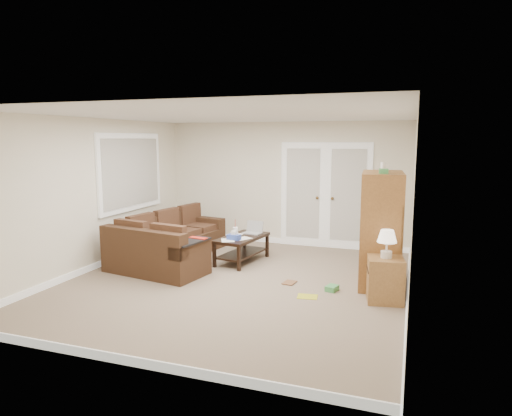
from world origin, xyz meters
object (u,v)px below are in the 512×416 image
at_px(tv_armoire, 381,228).
at_px(side_cabinet, 385,276).
at_px(coffee_table, 242,248).
at_px(sectional_sofa, 168,246).

relative_size(tv_armoire, side_cabinet, 1.85).
height_order(coffee_table, side_cabinet, side_cabinet).
xyz_separation_m(sectional_sofa, coffee_table, (1.23, 0.48, -0.05)).
relative_size(coffee_table, side_cabinet, 1.23).
distance_m(sectional_sofa, side_cabinet, 3.82).
bearing_deg(tv_armoire, side_cabinet, -84.36).
relative_size(coffee_table, tv_armoire, 0.66).
relative_size(sectional_sofa, coffee_table, 2.29).
xyz_separation_m(sectional_sofa, side_cabinet, (3.74, -0.77, 0.05)).
xyz_separation_m(coffee_table, tv_armoire, (2.38, -0.51, 0.60)).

